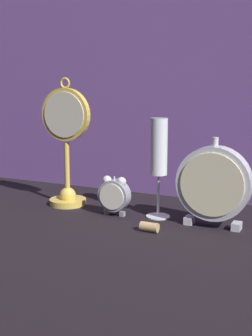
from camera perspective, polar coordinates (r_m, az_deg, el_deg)
ground_plane at (r=1.12m, az=-1.74°, el=-6.94°), size 4.00×4.00×0.00m
fabric_backdrop_drape at (r=1.37m, az=4.43°, el=9.86°), size 1.71×0.01×0.64m
pocket_watch_on_stand at (r=1.28m, az=-7.28°, el=2.43°), size 0.14×0.10×0.35m
alarm_clock_twin_bell at (r=1.18m, az=-1.45°, el=-3.18°), size 0.08×0.03×0.10m
mantel_clock_silver at (r=1.10m, az=10.64°, el=-1.93°), size 0.17×0.04×0.21m
champagne_flute at (r=1.15m, az=4.03°, el=1.68°), size 0.06×0.06×0.25m
wine_cork at (r=1.07m, az=2.86°, el=-7.19°), size 0.04×0.02×0.02m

